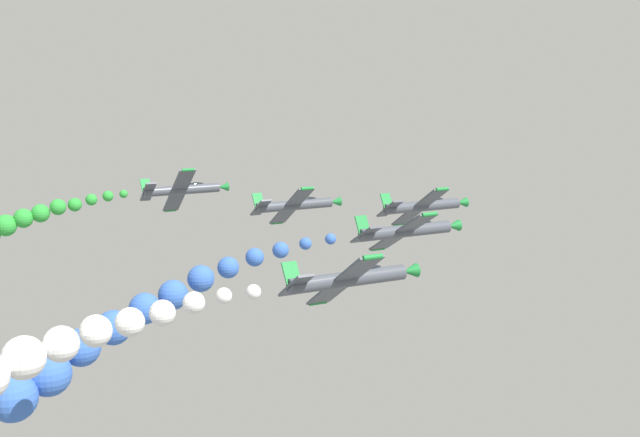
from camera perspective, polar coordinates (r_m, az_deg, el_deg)
The scene contains 6 objects.
airplane_lead at distance 86.62m, azimuth 7.23°, elevation 0.88°, with size 8.32×10.35×5.34m.
airplane_left_inner at distance 90.05m, azimuth -1.70°, elevation 0.96°, with size 8.26×10.35×5.43m.
airplane_right_inner at distance 71.86m, azimuth 6.10°, elevation -0.83°, with size 8.54×10.35×4.94m.
smoke_trail_right_inner at distance 58.46m, azimuth -14.75°, elevation -8.09°, with size 8.89×28.34×8.45m.
airplane_left_outer at distance 96.85m, azimuth -9.49°, elevation 2.00°, with size 7.74×10.35×6.18m.
airplane_right_outer at distance 57.00m, azimuth 2.11°, elevation -4.20°, with size 8.22×10.35×5.50m.
Camera 1 is at (69.54, -36.04, 150.11)m, focal length 45.96 mm.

